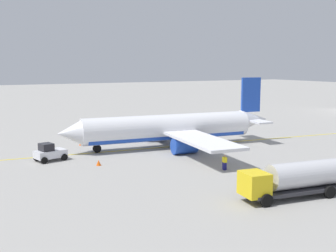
% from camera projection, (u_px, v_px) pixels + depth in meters
% --- Properties ---
extents(ground_plane, '(400.00, 400.00, 0.00)m').
position_uv_depth(ground_plane, '(168.00, 147.00, 59.07)').
color(ground_plane, '#9E9B96').
extents(airplane, '(32.01, 31.30, 9.63)m').
position_uv_depth(airplane, '(171.00, 128.00, 58.87)').
color(airplane, white).
rests_on(airplane, ground).
extents(fuel_tanker, '(10.55, 3.81, 3.15)m').
position_uv_depth(fuel_tanker, '(294.00, 178.00, 36.38)').
color(fuel_tanker, '#2D2D33').
rests_on(fuel_tanker, ground).
extents(pushback_tug, '(3.98, 3.07, 2.20)m').
position_uv_depth(pushback_tug, '(50.00, 153.00, 50.46)').
color(pushback_tug, silver).
rests_on(pushback_tug, ground).
extents(refueling_worker, '(0.41, 0.55, 1.71)m').
position_uv_depth(refueling_worker, '(225.00, 163.00, 46.14)').
color(refueling_worker, navy).
rests_on(refueling_worker, ground).
extents(safety_cone_nose, '(0.58, 0.58, 0.64)m').
position_uv_depth(safety_cone_nose, '(99.00, 163.00, 48.19)').
color(safety_cone_nose, '#F2590F').
rests_on(safety_cone_nose, ground).
extents(safety_cone_wingtip, '(0.63, 0.63, 0.70)m').
position_uv_depth(safety_cone_wingtip, '(81.00, 143.00, 60.17)').
color(safety_cone_wingtip, '#F2590F').
rests_on(safety_cone_wingtip, ground).
extents(taxi_line_marking, '(76.18, 7.90, 0.01)m').
position_uv_depth(taxi_line_marking, '(168.00, 147.00, 59.07)').
color(taxi_line_marking, yellow).
rests_on(taxi_line_marking, ground).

